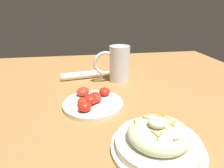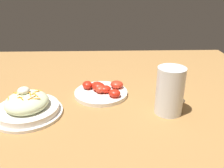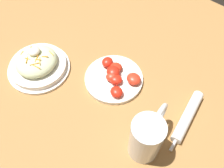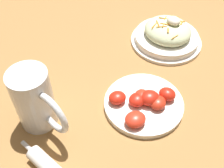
# 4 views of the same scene
# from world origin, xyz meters

# --- Properties ---
(ground_plane) EXTENTS (1.43, 1.43, 0.00)m
(ground_plane) POSITION_xyz_m (0.00, 0.00, 0.00)
(ground_plane) COLOR #9E703D
(salad_plate) EXTENTS (0.22, 0.22, 0.09)m
(salad_plate) POSITION_xyz_m (-0.03, 0.25, 0.03)
(salad_plate) COLOR white
(salad_plate) RESTS_ON ground_plane
(beer_mug) EXTENTS (0.16, 0.09, 0.16)m
(beer_mug) POSITION_xyz_m (-0.03, -0.21, 0.07)
(beer_mug) COLOR white
(beer_mug) RESTS_ON ground_plane
(napkin_roll) EXTENTS (0.23, 0.06, 0.03)m
(napkin_roll) POSITION_xyz_m (0.14, -0.26, 0.02)
(napkin_roll) COLOR white
(napkin_roll) RESTS_ON ground_plane
(tomato_plate) EXTENTS (0.20, 0.20, 0.05)m
(tomato_plate) POSITION_xyz_m (0.11, 0.01, 0.02)
(tomato_plate) COLOR white
(tomato_plate) RESTS_ON ground_plane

